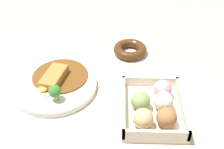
{
  "coord_description": "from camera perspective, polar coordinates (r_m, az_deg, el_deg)",
  "views": [
    {
      "loc": [
        -0.68,
        -0.03,
        0.56
      ],
      "look_at": [
        -0.0,
        -0.01,
        0.03
      ],
      "focal_mm": 45.81,
      "sensor_mm": 36.0,
      "label": 1
    }
  ],
  "objects": [
    {
      "name": "donut_box",
      "position": [
        0.77,
        8.37,
        -6.42
      ],
      "size": [
        0.21,
        0.16,
        0.06
      ],
      "color": "beige",
      "rests_on": "ground_plane"
    },
    {
      "name": "chocolate_ring_donut",
      "position": [
        1.0,
        3.63,
        4.94
      ],
      "size": [
        0.14,
        0.14,
        0.03
      ],
      "color": "white",
      "rests_on": "ground_plane"
    },
    {
      "name": "ground_plane",
      "position": [
        0.88,
        -0.75,
        -1.5
      ],
      "size": [
        1.6,
        1.6,
        0.0
      ],
      "primitive_type": "plane",
      "color": "#B2A893"
    },
    {
      "name": "curry_plate",
      "position": [
        0.87,
        -11.32,
        -1.89
      ],
      "size": [
        0.25,
        0.25,
        0.07
      ],
      "color": "white",
      "rests_on": "ground_plane"
    }
  ]
}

